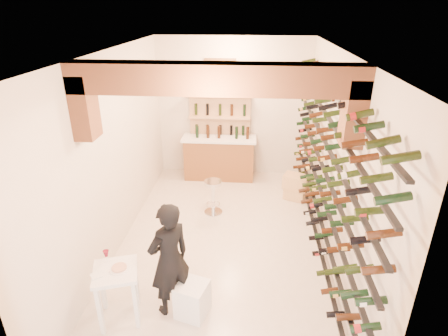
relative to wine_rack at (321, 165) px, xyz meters
The scene contains 11 objects.
ground 2.18m from the wine_rack, behind, with size 6.00×6.00×0.00m, color beige.
room_shell 1.70m from the wine_rack, behind, with size 3.52×6.02×3.21m.
wine_rack is the anchor object (origin of this frame).
back_counter 3.38m from the wine_rack, 124.66° to the left, with size 1.70×0.62×1.29m.
back_shelving 3.44m from the wine_rack, 122.37° to the left, with size 1.40×0.31×2.73m.
tasting_table 3.37m from the wine_rack, 147.26° to the right, with size 0.68×0.68×0.95m.
white_stool 2.75m from the wine_rack, 138.02° to the right, with size 0.39×0.39×0.48m, color white.
person 2.70m from the wine_rack, 143.61° to the right, with size 0.59×0.39×1.62m, color black.
chrome_barstool 2.35m from the wine_rack, 151.03° to the left, with size 0.36×0.36×0.70m.
crate_lower 2.23m from the wine_rack, 94.37° to the left, with size 0.43×0.30×0.26m, color tan.
crate_upper 2.06m from the wine_rack, 94.37° to the left, with size 0.50×0.34×0.29m, color tan.
Camera 1 is at (0.45, -5.29, 3.82)m, focal length 29.44 mm.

